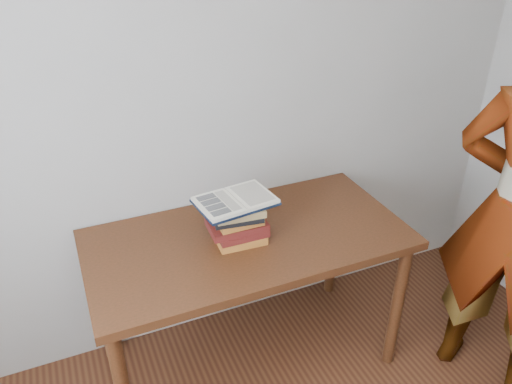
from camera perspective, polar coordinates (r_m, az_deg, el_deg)
name	(u,v)px	position (r m, az deg, el deg)	size (l,w,h in m)	color
desk	(248,253)	(2.30, -0.90, -7.02)	(1.44, 0.72, 0.77)	#4E2513
book_stack	(238,223)	(2.17, -2.05, -3.59)	(0.25, 0.19, 0.19)	#B65A29
open_book	(235,201)	(2.12, -2.37, -0.99)	(0.35, 0.26, 0.03)	black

